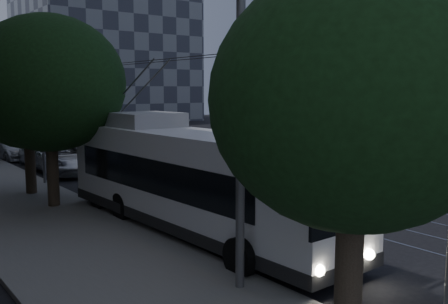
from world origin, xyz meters
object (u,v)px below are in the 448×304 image
pickup_silver (65,158)px  streetlamp_near (255,34)px  trolleybus (190,179)px  car_white_b (8,149)px  car_white_a (36,154)px

pickup_silver → streetlamp_near: (-2.15, -18.46, 4.97)m
pickup_silver → trolleybus: bearing=-90.3°
trolleybus → car_white_b: (-0.31, 21.43, -1.04)m
car_white_b → trolleybus: bearing=-103.4°
pickup_silver → streetlamp_near: size_ratio=0.61×
streetlamp_near → trolleybus: bearing=73.6°
streetlamp_near → car_white_a: bearing=85.4°
pickup_silver → car_white_a: pickup_silver is taller
car_white_b → streetlamp_near: size_ratio=0.50×
car_white_a → streetlamp_near: 23.16m
car_white_b → streetlamp_near: (-1.09, -26.20, 5.09)m
streetlamp_near → car_white_b: bearing=87.6°
pickup_silver → streetlamp_near: streetlamp_near is taller
pickup_silver → car_white_a: size_ratio=1.49×
car_white_a → streetlamp_near: bearing=-91.3°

